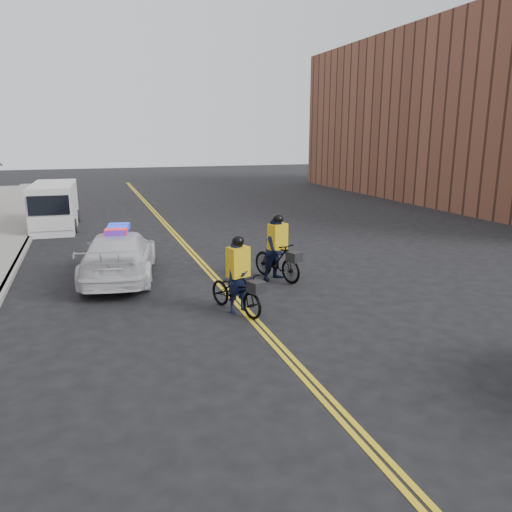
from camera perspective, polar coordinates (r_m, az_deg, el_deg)
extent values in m
plane|color=black|center=(11.25, 1.20, -8.90)|extent=(120.00, 120.00, 0.00)
cube|color=gold|center=(18.61, -7.41, 0.17)|extent=(0.10, 60.00, 0.01)
cube|color=gold|center=(18.64, -6.93, 0.21)|extent=(0.10, 60.00, 0.01)
cube|color=gray|center=(18.43, -25.76, -1.01)|extent=(0.20, 60.00, 0.15)
cube|color=brown|center=(37.74, 24.77, 14.28)|extent=(12.00, 30.00, 11.00)
imported|color=silver|center=(15.84, -15.36, 0.10)|extent=(2.84, 5.31, 1.46)
cube|color=#0C26CC|center=(15.67, -15.54, 2.98)|extent=(0.82, 1.42, 0.16)
cube|color=silver|center=(25.38, -22.02, 5.31)|extent=(2.00, 5.02, 2.11)
cube|color=silver|center=(23.28, -22.42, 4.14)|extent=(1.81, 0.79, 1.10)
cube|color=black|center=(22.84, -22.62, 5.36)|extent=(1.65, 0.15, 0.83)
cylinder|color=black|center=(24.14, -24.21, 2.95)|extent=(0.25, 0.65, 0.64)
cylinder|color=black|center=(23.97, -20.08, 3.26)|extent=(0.25, 0.65, 0.64)
cylinder|color=black|center=(27.02, -23.46, 4.05)|extent=(0.25, 0.65, 0.64)
cylinder|color=black|center=(26.87, -19.77, 4.33)|extent=(0.25, 0.65, 0.64)
imported|color=black|center=(12.46, -2.03, -4.08)|extent=(1.35, 2.10, 1.04)
imported|color=black|center=(12.35, -2.05, -2.44)|extent=(0.76, 0.63, 1.79)
cube|color=gold|center=(12.24, -2.06, -0.67)|extent=(0.60, 0.51, 0.75)
sphere|color=black|center=(12.13, -2.08, 1.67)|extent=(0.30, 0.30, 0.30)
cube|color=black|center=(11.85, 0.00, -3.55)|extent=(0.43, 0.46, 0.28)
imported|color=black|center=(15.19, 2.47, -0.49)|extent=(1.26, 2.07, 1.21)
imported|color=black|center=(15.11, 2.48, 0.71)|extent=(1.10, 0.99, 1.86)
cube|color=gold|center=(15.02, 2.50, 2.24)|extent=(0.63, 0.53, 0.78)
sphere|color=black|center=(14.93, 2.52, 4.24)|extent=(0.31, 0.31, 0.31)
cube|color=black|center=(14.62, 4.39, -0.11)|extent=(0.46, 0.48, 0.29)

